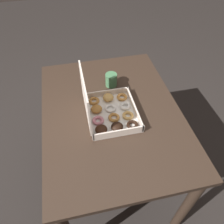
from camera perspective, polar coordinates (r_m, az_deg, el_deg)
name	(u,v)px	position (r m, az deg, el deg)	size (l,w,h in m)	color
ground_plane	(112,173)	(1.88, -0.09, -15.66)	(8.00, 8.00, 0.00)	#2D2826
dining_table	(112,124)	(1.34, -0.13, -3.16)	(1.05, 0.78, 0.75)	#38281E
donut_box	(106,110)	(1.19, -1.58, 0.60)	(0.32, 0.28, 0.28)	silver
coffee_mug	(111,80)	(1.39, -0.21, 8.45)	(0.07, 0.07, 0.08)	#4C8456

